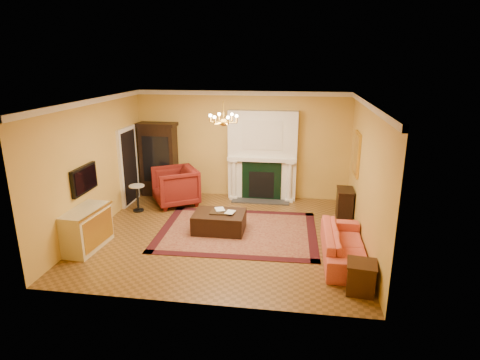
% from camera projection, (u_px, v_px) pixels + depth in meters
% --- Properties ---
extents(floor, '(6.00, 5.50, 0.02)m').
position_uv_depth(floor, '(225.00, 234.00, 9.15)').
color(floor, brown).
rests_on(floor, ground).
extents(ceiling, '(6.00, 5.50, 0.02)m').
position_uv_depth(ceiling, '(223.00, 100.00, 8.27)').
color(ceiling, silver).
rests_on(ceiling, wall_back).
extents(wall_back, '(6.00, 0.02, 3.00)m').
position_uv_depth(wall_back, '(242.00, 145.00, 11.32)').
color(wall_back, gold).
rests_on(wall_back, floor).
extents(wall_front, '(6.00, 0.02, 3.00)m').
position_uv_depth(wall_front, '(191.00, 218.00, 6.10)').
color(wall_front, gold).
rests_on(wall_front, floor).
extents(wall_left, '(0.02, 5.50, 3.00)m').
position_uv_depth(wall_left, '(94.00, 165.00, 9.13)').
color(wall_left, gold).
rests_on(wall_left, floor).
extents(wall_right, '(0.02, 5.50, 3.00)m').
position_uv_depth(wall_right, '(367.00, 176.00, 8.29)').
color(wall_right, gold).
rests_on(wall_right, floor).
extents(fireplace, '(1.90, 0.70, 2.50)m').
position_uv_depth(fireplace, '(262.00, 158.00, 11.15)').
color(fireplace, white).
rests_on(fireplace, wall_back).
extents(crown_molding, '(6.00, 5.50, 0.12)m').
position_uv_depth(crown_molding, '(231.00, 99.00, 9.20)').
color(crown_molding, silver).
rests_on(crown_molding, ceiling).
extents(doorway, '(0.08, 1.05, 2.10)m').
position_uv_depth(doorway, '(129.00, 166.00, 10.87)').
color(doorway, silver).
rests_on(doorway, wall_left).
extents(tv_panel, '(0.09, 0.95, 0.58)m').
position_uv_depth(tv_panel, '(84.00, 179.00, 8.60)').
color(tv_panel, black).
rests_on(tv_panel, wall_left).
extents(gilt_mirror, '(0.06, 0.76, 1.05)m').
position_uv_depth(gilt_mirror, '(357.00, 154.00, 9.58)').
color(gilt_mirror, gold).
rests_on(gilt_mirror, wall_right).
extents(chandelier, '(0.63, 0.55, 0.53)m').
position_uv_depth(chandelier, '(223.00, 120.00, 8.39)').
color(chandelier, gold).
rests_on(chandelier, ceiling).
extents(oriental_rug, '(3.68, 2.80, 0.01)m').
position_uv_depth(oriental_rug, '(238.00, 231.00, 9.26)').
color(oriental_rug, '#4D1310').
rests_on(oriental_rug, floor).
extents(china_cabinet, '(1.03, 0.49, 2.02)m').
position_uv_depth(china_cabinet, '(159.00, 161.00, 11.54)').
color(china_cabinet, black).
rests_on(china_cabinet, floor).
extents(wingback_armchair, '(1.44, 1.47, 1.12)m').
position_uv_depth(wingback_armchair, '(175.00, 185.00, 10.87)').
color(wingback_armchair, maroon).
rests_on(wingback_armchair, floor).
extents(pedestal_table, '(0.40, 0.40, 0.71)m').
position_uv_depth(pedestal_table, '(137.00, 196.00, 10.40)').
color(pedestal_table, black).
rests_on(pedestal_table, floor).
extents(commode, '(0.63, 1.20, 0.87)m').
position_uv_depth(commode, '(86.00, 229.00, 8.34)').
color(commode, beige).
rests_on(commode, floor).
extents(coral_sofa, '(0.61, 2.09, 0.82)m').
position_uv_depth(coral_sofa, '(345.00, 240.00, 7.89)').
color(coral_sofa, '#E25047').
rests_on(coral_sofa, floor).
extents(end_table, '(0.50, 0.50, 0.52)m').
position_uv_depth(end_table, '(361.00, 278.00, 6.80)').
color(end_table, '#321B0D').
rests_on(end_table, floor).
extents(console_table, '(0.38, 0.65, 0.71)m').
position_uv_depth(console_table, '(344.00, 204.00, 10.00)').
color(console_table, black).
rests_on(console_table, floor).
extents(leather_ottoman, '(1.17, 0.85, 0.43)m').
position_uv_depth(leather_ottoman, '(219.00, 222.00, 9.24)').
color(leather_ottoman, black).
rests_on(leather_ottoman, oriental_rug).
extents(ottoman_tray, '(0.44, 0.34, 0.03)m').
position_uv_depth(ottoman_tray, '(220.00, 212.00, 9.19)').
color(ottoman_tray, black).
rests_on(ottoman_tray, leather_ottoman).
extents(book_a, '(0.20, 0.11, 0.28)m').
position_uv_depth(book_a, '(215.00, 205.00, 9.20)').
color(book_a, gray).
rests_on(book_a, ottoman_tray).
extents(book_b, '(0.19, 0.05, 0.26)m').
position_uv_depth(book_b, '(226.00, 207.00, 9.10)').
color(book_b, gray).
rests_on(book_b, ottoman_tray).
extents(topiary_left, '(0.16, 0.16, 0.42)m').
position_uv_depth(topiary_left, '(236.00, 148.00, 11.14)').
color(topiary_left, gray).
rests_on(topiary_left, fireplace).
extents(topiary_right, '(0.17, 0.17, 0.45)m').
position_uv_depth(topiary_right, '(284.00, 149.00, 10.95)').
color(topiary_right, gray).
rests_on(topiary_right, fireplace).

